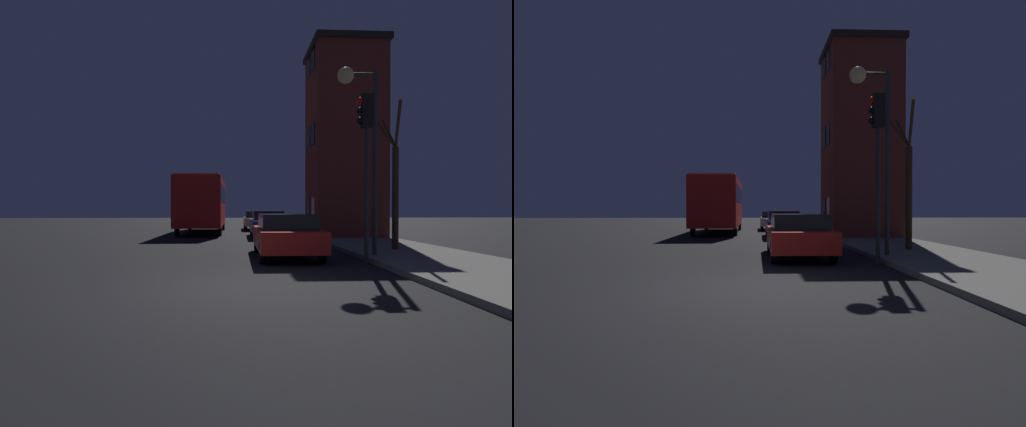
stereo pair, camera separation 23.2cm
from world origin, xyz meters
TOP-DOWN VIEW (x-y plane):
  - ground_plane at (0.00, 0.00)m, footprint 120.00×120.00m
  - brick_building at (5.68, 13.17)m, footprint 3.73×3.92m
  - streetlamp at (3.67, 4.21)m, footprint 1.22×0.50m
  - traffic_light at (3.50, 3.11)m, footprint 0.43×0.24m
  - bare_tree at (5.39, 5.80)m, footprint 1.05×1.92m
  - bus at (-2.12, 18.13)m, footprint 2.61×9.51m
  - car_near_lane at (1.54, 4.90)m, footprint 1.84×4.53m
  - car_mid_lane at (1.66, 13.80)m, footprint 1.75×4.54m
  - car_far_lane at (1.47, 21.42)m, footprint 1.76×4.77m

SIDE VIEW (x-z plane):
  - ground_plane at x=0.00m, z-range 0.00..0.00m
  - car_near_lane at x=1.54m, z-range 0.04..1.41m
  - car_far_lane at x=1.47m, z-range 0.05..1.41m
  - car_mid_lane at x=1.66m, z-range 0.03..1.45m
  - bus at x=-2.12m, z-range 0.34..3.80m
  - bare_tree at x=5.39m, z-range -0.12..4.89m
  - traffic_light at x=3.50m, z-range 0.99..5.64m
  - streetlamp at x=3.67m, z-range 1.52..7.14m
  - brick_building at x=5.68m, z-range 0.17..10.06m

